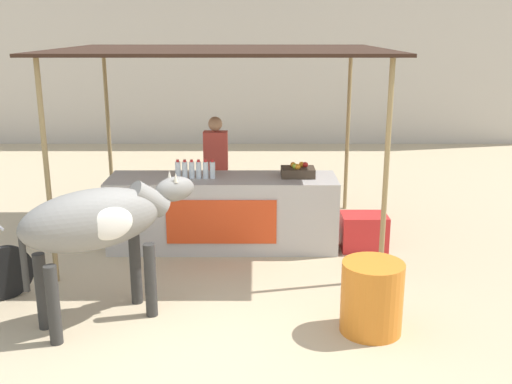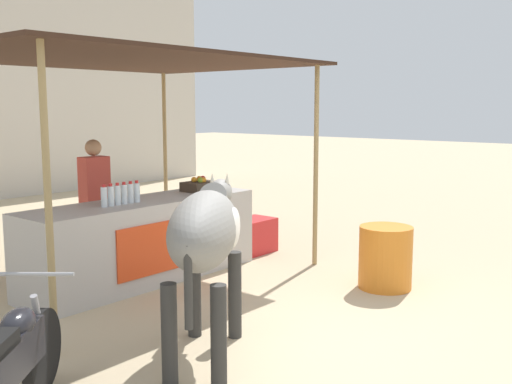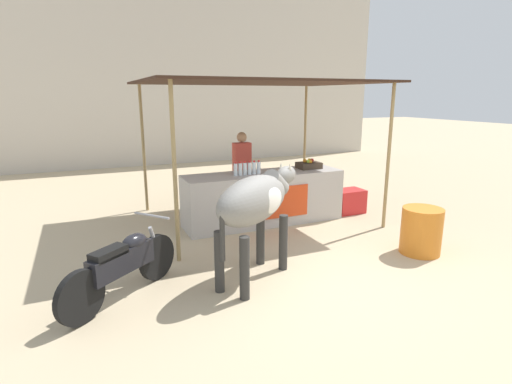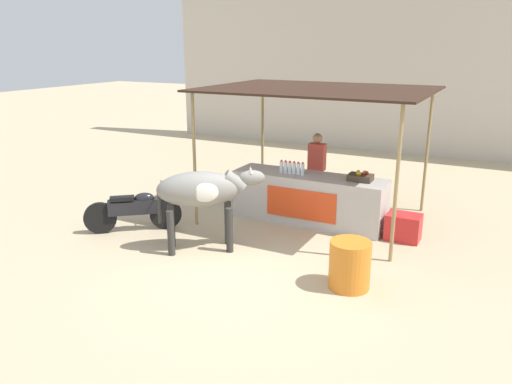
# 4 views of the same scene
# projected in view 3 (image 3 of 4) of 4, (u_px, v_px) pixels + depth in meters

# --- Properties ---
(ground_plane) EXTENTS (60.00, 60.00, 0.00)m
(ground_plane) POSITION_uv_depth(u_px,v_px,m) (329.00, 266.00, 5.63)
(ground_plane) COLOR tan
(building_wall_far) EXTENTS (16.00, 0.50, 6.46)m
(building_wall_far) POSITION_uv_depth(u_px,v_px,m) (171.00, 68.00, 13.55)
(building_wall_far) COLOR beige
(building_wall_far) RESTS_ON ground
(stall_counter) EXTENTS (3.00, 0.82, 0.96)m
(stall_counter) POSITION_uv_depth(u_px,v_px,m) (264.00, 198.00, 7.47)
(stall_counter) COLOR #B2ADA8
(stall_counter) RESTS_ON ground
(stall_awning) EXTENTS (4.20, 3.20, 2.60)m
(stall_awning) POSITION_uv_depth(u_px,v_px,m) (257.00, 87.00, 7.26)
(stall_awning) COLOR #382319
(stall_awning) RESTS_ON ground
(water_bottle_row) EXTENTS (0.52, 0.07, 0.25)m
(water_bottle_row) POSITION_uv_depth(u_px,v_px,m) (247.00, 168.00, 7.15)
(water_bottle_row) COLOR silver
(water_bottle_row) RESTS_ON stall_counter
(fruit_crate) EXTENTS (0.44, 0.32, 0.18)m
(fruit_crate) POSITION_uv_depth(u_px,v_px,m) (309.00, 165.00, 7.78)
(fruit_crate) COLOR #3F3326
(fruit_crate) RESTS_ON stall_counter
(vendor_behind_counter) EXTENTS (0.34, 0.22, 1.65)m
(vendor_behind_counter) POSITION_uv_depth(u_px,v_px,m) (242.00, 172.00, 8.00)
(vendor_behind_counter) COLOR #383842
(vendor_behind_counter) RESTS_ON ground
(cooler_box) EXTENTS (0.60, 0.44, 0.48)m
(cooler_box) POSITION_uv_depth(u_px,v_px,m) (348.00, 201.00, 8.18)
(cooler_box) COLOR red
(cooler_box) RESTS_ON ground
(water_barrel) EXTENTS (0.60, 0.60, 0.71)m
(water_barrel) POSITION_uv_depth(u_px,v_px,m) (421.00, 231.00, 6.04)
(water_barrel) COLOR orange
(water_barrel) RESTS_ON ground
(cow) EXTENTS (1.70, 1.35, 1.44)m
(cow) POSITION_uv_depth(u_px,v_px,m) (256.00, 202.00, 5.05)
(cow) COLOR gray
(cow) RESTS_ON ground
(motorcycle_parked) EXTENTS (1.44, 1.20, 0.90)m
(motorcycle_parked) POSITION_uv_depth(u_px,v_px,m) (123.00, 264.00, 4.67)
(motorcycle_parked) COLOR black
(motorcycle_parked) RESTS_ON ground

